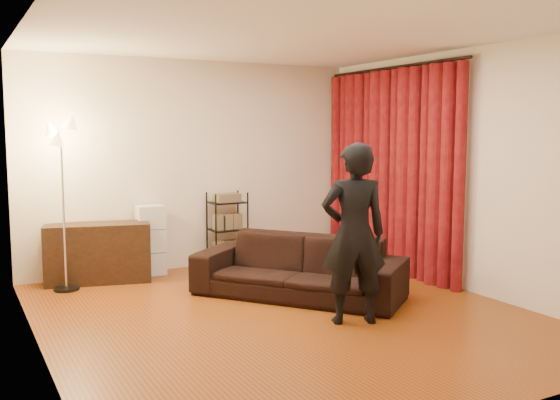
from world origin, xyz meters
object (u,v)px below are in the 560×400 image
sofa (298,267)px  storage_boxes (151,240)px  person (354,234)px  media_cabinet (98,253)px  floor_lamp (63,206)px  wire_shelf (227,230)px

sofa → storage_boxes: (-1.10, 1.79, 0.11)m
person → media_cabinet: size_ratio=1.40×
sofa → floor_lamp: floor_lamp is taller
sofa → wire_shelf: (-0.08, 1.76, 0.17)m
person → floor_lamp: floor_lamp is taller
person → storage_boxes: size_ratio=1.94×
person → media_cabinet: bearing=-36.9°
storage_boxes → floor_lamp: (-1.08, -0.31, 0.52)m
sofa → floor_lamp: size_ratio=1.17×
wire_shelf → sofa: bearing=-65.1°
sofa → wire_shelf: 1.77m
sofa → person: bearing=-38.1°
person → wire_shelf: 2.80m
floor_lamp → media_cabinet: bearing=28.5°
sofa → storage_boxes: storage_boxes is taller
media_cabinet → wire_shelf: (1.69, 0.05, 0.14)m
floor_lamp → person: bearing=-48.9°
storage_boxes → floor_lamp: size_ratio=0.46×
person → wire_shelf: bearing=-68.2°
sofa → floor_lamp: bearing=-162.8°
wire_shelf → floor_lamp: size_ratio=0.52×
sofa → media_cabinet: media_cabinet is taller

